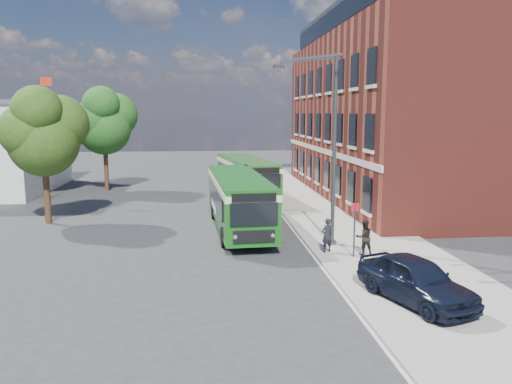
{
  "coord_description": "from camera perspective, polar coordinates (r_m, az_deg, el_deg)",
  "views": [
    {
      "loc": [
        -0.89,
        -24.8,
        6.39
      ],
      "look_at": [
        1.88,
        1.39,
        2.2
      ],
      "focal_mm": 35.0,
      "sensor_mm": 36.0,
      "label": 1
    }
  ],
  "objects": [
    {
      "name": "tree_left",
      "position": [
        31.0,
        -23.11,
        6.41
      ],
      "size": [
        4.68,
        4.45,
        7.9
      ],
      "color": "#382414",
      "rests_on": "ground"
    },
    {
      "name": "brick_office",
      "position": [
        39.7,
        16.22,
        9.52
      ],
      "size": [
        12.1,
        26.0,
        14.2
      ],
      "color": "maroon",
      "rests_on": "ground"
    },
    {
      "name": "ground",
      "position": [
        25.63,
        -3.87,
        -5.42
      ],
      "size": [
        120.0,
        120.0,
        0.0
      ],
      "primitive_type": "plane",
      "color": "#2B2B2D",
      "rests_on": "ground"
    },
    {
      "name": "bus_front",
      "position": [
        27.54,
        -2.01,
        -0.49
      ],
      "size": [
        3.15,
        11.49,
        3.02
      ],
      "color": "#145815",
      "rests_on": "ground"
    },
    {
      "name": "pedestrian_a",
      "position": [
        22.81,
        8.11,
        -4.9
      ],
      "size": [
        0.68,
        0.59,
        1.56
      ],
      "primitive_type": "imported",
      "rotation": [
        0.0,
        0.0,
        3.61
      ],
      "color": "black",
      "rests_on": "pavement"
    },
    {
      "name": "street_lamp",
      "position": [
        23.57,
        8.08,
        5.06
      ],
      "size": [
        2.96,
        2.38,
        9.0
      ],
      "color": "#393C3F",
      "rests_on": "ground"
    },
    {
      "name": "flagpole",
      "position": [
        39.56,
        -23.16,
        6.21
      ],
      "size": [
        0.95,
        0.1,
        9.0
      ],
      "color": "#393C3F",
      "rests_on": "ground"
    },
    {
      "name": "bus_stop_sign",
      "position": [
        22.14,
        11.19,
        -3.87
      ],
      "size": [
        0.35,
        0.08,
        2.52
      ],
      "color": "#393C3F",
      "rests_on": "ground"
    },
    {
      "name": "tree_mid",
      "position": [
        42.39,
        -23.66,
        6.91
      ],
      "size": [
        4.69,
        4.46,
        7.92
      ],
      "color": "#382414",
      "rests_on": "ground"
    },
    {
      "name": "pavement",
      "position": [
        34.32,
        7.37,
        -1.64
      ],
      "size": [
        6.0,
        48.0,
        0.15
      ],
      "primitive_type": "cube",
      "color": "gray",
      "rests_on": "ground"
    },
    {
      "name": "kerb_line",
      "position": [
        33.77,
        2.32,
        -1.87
      ],
      "size": [
        0.12,
        48.0,
        0.01
      ],
      "primitive_type": "cube",
      "color": "beige",
      "rests_on": "ground"
    },
    {
      "name": "tree_right",
      "position": [
        42.83,
        -16.91,
        7.83
      ],
      "size": [
        5.04,
        4.79,
        8.51
      ],
      "color": "#382414",
      "rests_on": "ground"
    },
    {
      "name": "parked_car",
      "position": [
        17.61,
        17.77,
        -9.5
      ],
      "size": [
        3.2,
        4.88,
        1.54
      ],
      "primitive_type": "imported",
      "rotation": [
        0.0,
        0.0,
        0.33
      ],
      "color": "black",
      "rests_on": "pavement"
    },
    {
      "name": "bus_rear",
      "position": [
        37.5,
        -1.14,
        2.05
      ],
      "size": [
        4.06,
        11.04,
        3.02
      ],
      "color": "#28591B",
      "rests_on": "ground"
    },
    {
      "name": "pedestrian_b",
      "position": [
        22.67,
        12.25,
        -5.07
      ],
      "size": [
        0.8,
        0.64,
        1.59
      ],
      "primitive_type": "imported",
      "rotation": [
        0.0,
        0.0,
        3.19
      ],
      "color": "black",
      "rests_on": "pavement"
    }
  ]
}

